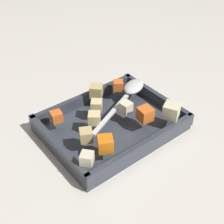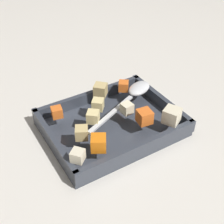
{
  "view_description": "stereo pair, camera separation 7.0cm",
  "coord_description": "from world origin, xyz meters",
  "views": [
    {
      "loc": [
        -0.34,
        -0.43,
        0.48
      ],
      "look_at": [
        0.01,
        -0.0,
        0.06
      ],
      "focal_mm": 49.49,
      "sensor_mm": 36.0,
      "label": 1
    },
    {
      "loc": [
        -0.28,
        -0.47,
        0.48
      ],
      "look_at": [
        0.01,
        -0.0,
        0.06
      ],
      "focal_mm": 49.49,
      "sensor_mm": 36.0,
      "label": 2
    }
  ],
  "objects": [
    {
      "name": "parsnip_chunk_front_center",
      "position": [
        0.11,
        -0.09,
        0.06
      ],
      "size": [
        0.05,
        0.05,
        0.03
      ],
      "primitive_type": "cube",
      "rotation": [
        0.0,
        0.0,
        5.18
      ],
      "color": "beige",
      "rests_on": "baking_dish"
    },
    {
      "name": "carrot_chunk_back_center",
      "position": [
        0.06,
        -0.06,
        0.06
      ],
      "size": [
        0.03,
        0.03,
        0.03
      ],
      "primitive_type": "cube",
      "rotation": [
        0.0,
        0.0,
        4.59
      ],
      "color": "orange",
      "rests_on": "baking_dish"
    },
    {
      "name": "ground_plane",
      "position": [
        0.0,
        0.0,
        0.0
      ],
      "size": [
        4.0,
        4.0,
        0.0
      ],
      "primitive_type": "plane",
      "color": "beige"
    },
    {
      "name": "baking_dish",
      "position": [
        0.01,
        -0.0,
        0.01
      ],
      "size": [
        0.3,
        0.23,
        0.05
      ],
      "color": "#333842",
      "rests_on": "ground_plane"
    },
    {
      "name": "potato_chunk_center",
      "position": [
        -0.09,
        -0.03,
        0.06
      ],
      "size": [
        0.04,
        0.04,
        0.03
      ],
      "primitive_type": "cube",
      "rotation": [
        0.0,
        0.0,
        5.8
      ],
      "color": "tan",
      "rests_on": "baking_dish"
    },
    {
      "name": "potato_chunk_rim_edge",
      "position": [
        -0.04,
        0.0,
        0.06
      ],
      "size": [
        0.04,
        0.04,
        0.03
      ],
      "primitive_type": "cube",
      "rotation": [
        0.0,
        0.0,
        0.87
      ],
      "color": "#E0CC89",
      "rests_on": "baking_dish"
    },
    {
      "name": "carrot_chunk_corner_sw",
      "position": [
        -0.07,
        -0.08,
        0.06
      ],
      "size": [
        0.04,
        0.04,
        0.03
      ],
      "primitive_type": "cube",
      "rotation": [
        0.0,
        0.0,
        4.18
      ],
      "color": "orange",
      "rests_on": "baking_dish"
    },
    {
      "name": "potato_chunk_corner_se",
      "position": [
        0.04,
        -0.01,
        0.06
      ],
      "size": [
        0.03,
        0.03,
        0.02
      ],
      "primitive_type": "cube",
      "rotation": [
        0.0,
        0.0,
        3.23
      ],
      "color": "beige",
      "rests_on": "baking_dish"
    },
    {
      "name": "carrot_chunk_near_spoon",
      "position": [
        -0.1,
        0.06,
        0.06
      ],
      "size": [
        0.03,
        0.03,
        0.02
      ],
      "primitive_type": "cube",
      "rotation": [
        0.0,
        0.0,
        2.95
      ],
      "color": "orange",
      "rests_on": "baking_dish"
    },
    {
      "name": "potato_chunk_heap_top",
      "position": [
        0.02,
        0.08,
        0.06
      ],
      "size": [
        0.04,
        0.04,
        0.03
      ],
      "primitive_type": "cube",
      "rotation": [
        0.0,
        0.0,
        3.93
      ],
      "color": "tan",
      "rests_on": "baking_dish"
    },
    {
      "name": "carrot_chunk_near_left",
      "position": [
        0.08,
        0.07,
        0.06
      ],
      "size": [
        0.03,
        0.03,
        0.02
      ],
      "primitive_type": "cube",
      "rotation": [
        0.0,
        0.0,
        5.64
      ],
      "color": "orange",
      "rests_on": "baking_dish"
    },
    {
      "name": "parsnip_chunk_near_right",
      "position": [
        -0.12,
        -0.09,
        0.06
      ],
      "size": [
        0.03,
        0.03,
        0.02
      ],
      "primitive_type": "cube",
      "rotation": [
        0.0,
        0.0,
        3.84
      ],
      "color": "beige",
      "rests_on": "baking_dish"
    },
    {
      "name": "potato_chunk_mid_right",
      "position": [
        -0.01,
        0.03,
        0.06
      ],
      "size": [
        0.04,
        0.04,
        0.03
      ],
      "primitive_type": "cube",
      "rotation": [
        0.0,
        0.0,
        5.56
      ],
      "color": "#E0CC89",
      "rests_on": "baking_dish"
    },
    {
      "name": "serving_spoon",
      "position": [
        0.1,
        0.04,
        0.05
      ],
      "size": [
        0.23,
        0.12,
        0.02
      ],
      "rotation": [
        0.0,
        0.0,
        3.55
      ],
      "color": "silver",
      "rests_on": "baking_dish"
    }
  ]
}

